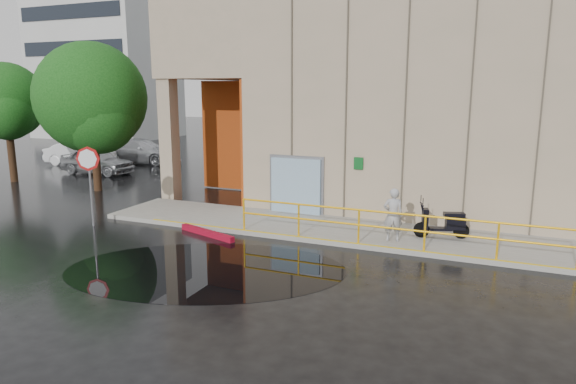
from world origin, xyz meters
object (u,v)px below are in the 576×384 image
object	(u,v)px
scooter	(443,215)
red_curb	(207,233)
car_a	(97,161)
tree_near	(93,102)
person	(393,215)
tree_far	(6,104)
stop_sign	(89,169)
car_c	(141,151)
car_b	(81,154)

from	to	relation	value
scooter	red_curb	world-z (taller)	scooter
car_a	tree_near	size ratio (longest dim) A/B	0.63
scooter	red_curb	size ratio (longest dim) A/B	0.71
person	tree_far	distance (m)	20.07
car_a	tree_far	distance (m)	5.20
stop_sign	person	bearing A→B (deg)	14.00
red_curb	car_a	distance (m)	14.35
scooter	stop_sign	world-z (taller)	stop_sign
tree_near	tree_far	distance (m)	5.57
tree_near	scooter	bearing A→B (deg)	-8.03
car_c	car_b	bearing A→B (deg)	121.47
car_b	person	bearing A→B (deg)	-122.46
car_c	tree_near	xyz separation A→B (m)	(3.99, -7.98, 3.26)
red_curb	car_c	xyz separation A→B (m)	(-12.35, 12.27, 0.67)
scooter	tree_far	world-z (taller)	tree_far
scooter	car_a	world-z (taller)	scooter
car_a	tree_far	world-z (taller)	tree_far
tree_near	tree_far	xyz separation A→B (m)	(-5.56, 0.12, -0.15)
person	car_a	bearing A→B (deg)	-39.35
scooter	tree_near	xyz separation A→B (m)	(-15.38, 2.17, 3.13)
red_curb	car_b	size ratio (longest dim) A/B	0.56
car_a	car_b	world-z (taller)	car_a
stop_sign	red_curb	bearing A→B (deg)	10.82
stop_sign	car_b	world-z (taller)	stop_sign
car_a	person	bearing A→B (deg)	-111.87
person	stop_sign	distance (m)	10.10
car_b	car_c	bearing A→B (deg)	-62.56
scooter	car_a	bearing A→B (deg)	145.70
car_a	red_curb	bearing A→B (deg)	-124.79
tree_near	car_a	bearing A→B (deg)	133.50
person	red_curb	world-z (taller)	person
scooter	tree_near	distance (m)	15.84
red_curb	car_b	world-z (taller)	car_b
tree_far	car_a	bearing A→B (deg)	60.39
tree_near	stop_sign	bearing A→B (deg)	-49.25
person	car_b	world-z (taller)	person
scooter	car_b	size ratio (longest dim) A/B	0.40
scooter	tree_near	world-z (taller)	tree_near
scooter	stop_sign	bearing A→B (deg)	176.22
red_curb	scooter	bearing A→B (deg)	16.88
car_a	car_b	bearing A→B (deg)	55.93
person	car_b	xyz separation A→B (m)	(-20.85, 8.92, -0.25)
person	car_a	world-z (taller)	person
stop_sign	tree_far	size ratio (longest dim) A/B	0.46
tree_near	tree_far	world-z (taller)	tree_near
stop_sign	car_b	distance (m)	15.35
stop_sign	tree_far	bearing A→B (deg)	156.98
person	car_c	size ratio (longest dim) A/B	0.31
red_curb	car_a	xyz separation A→B (m)	(-11.88, 8.01, 0.62)
red_curb	tree_far	xyz separation A→B (m)	(-13.92, 4.42, 3.78)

